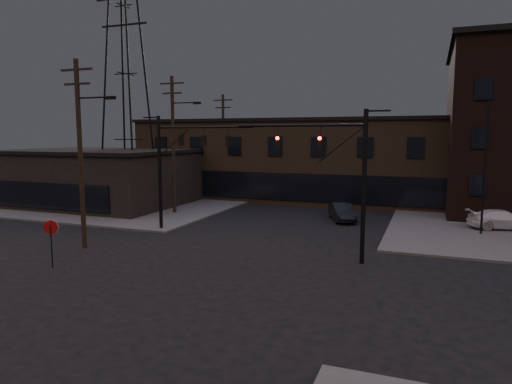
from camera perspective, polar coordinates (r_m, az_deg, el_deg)
ground at (r=22.54m, az=-5.48°, el=-10.16°), size 140.00×140.00×0.00m
sidewalk_nw at (r=52.40m, az=-16.40°, el=-0.39°), size 30.00×30.00×0.15m
building_row at (r=48.29m, az=9.43°, el=3.87°), size 40.00×12.00×8.00m
building_left at (r=46.24m, az=-19.03°, el=1.57°), size 16.00×12.00×5.00m
traffic_signal_near at (r=24.19m, az=10.72°, el=2.84°), size 7.12×0.24×8.00m
traffic_signal_far at (r=31.82m, az=-10.03°, el=4.02°), size 7.12×0.24×8.00m
stop_sign at (r=25.15m, az=-24.26°, el=-4.61°), size 0.72×0.33×2.48m
utility_pole_near at (r=28.56m, az=-21.04°, el=5.02°), size 3.70×0.28×11.00m
utility_pole_mid at (r=38.84m, az=-10.23°, el=6.21°), size 3.70×0.28×11.50m
utility_pole_far at (r=49.95m, az=-4.11°, el=6.10°), size 2.20×0.28×11.00m
transmission_tower at (r=46.74m, az=-15.99°, el=14.03°), size 7.00×7.00×25.00m
lot_light_a at (r=33.44m, az=26.79°, el=4.36°), size 1.50×0.28×9.14m
parked_car_lot_a at (r=42.46m, az=22.97°, el=-1.27°), size 4.66×2.89×1.48m
parked_car_lot_b at (r=36.29m, az=28.45°, el=-3.04°), size 4.93×3.04×1.33m
car_crossing at (r=36.41m, az=10.68°, el=-2.46°), size 2.97×4.44×1.39m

